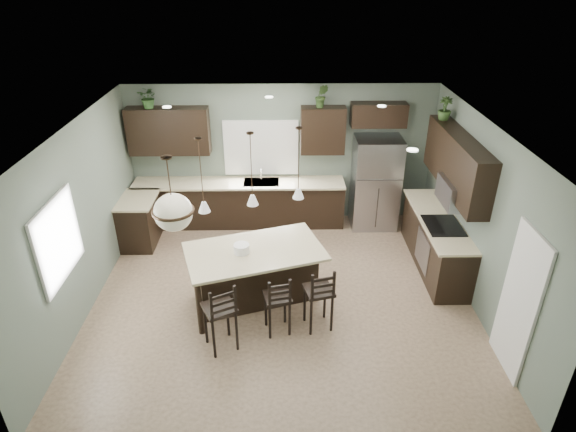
{
  "coord_description": "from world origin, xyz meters",
  "views": [
    {
      "loc": [
        -0.0,
        -6.32,
        4.83
      ],
      "look_at": [
        0.1,
        0.4,
        1.25
      ],
      "focal_mm": 30.0,
      "sensor_mm": 36.0,
      "label": 1
    }
  ],
  "objects_px": {
    "serving_dish": "(241,249)",
    "plant_back_left": "(149,97)",
    "kitchen_island": "(255,275)",
    "bar_stool_left": "(220,315)",
    "bar_stool_right": "(318,297)",
    "refrigerator": "(375,183)",
    "bar_stool_center": "(277,303)"
  },
  "relations": [
    {
      "from": "bar_stool_center",
      "to": "bar_stool_right",
      "type": "xyz_separation_m",
      "value": [
        0.59,
        0.09,
        0.03
      ]
    },
    {
      "from": "serving_dish",
      "to": "bar_stool_left",
      "type": "relative_size",
      "value": 0.22
    },
    {
      "from": "bar_stool_center",
      "to": "bar_stool_right",
      "type": "relative_size",
      "value": 0.93
    },
    {
      "from": "kitchen_island",
      "to": "bar_stool_center",
      "type": "relative_size",
      "value": 2.07
    },
    {
      "from": "refrigerator",
      "to": "serving_dish",
      "type": "height_order",
      "value": "refrigerator"
    },
    {
      "from": "serving_dish",
      "to": "bar_stool_left",
      "type": "bearing_deg",
      "value": -103.58
    },
    {
      "from": "refrigerator",
      "to": "bar_stool_right",
      "type": "bearing_deg",
      "value": -113.17
    },
    {
      "from": "bar_stool_center",
      "to": "bar_stool_right",
      "type": "height_order",
      "value": "bar_stool_right"
    },
    {
      "from": "bar_stool_right",
      "to": "plant_back_left",
      "type": "height_order",
      "value": "plant_back_left"
    },
    {
      "from": "refrigerator",
      "to": "kitchen_island",
      "type": "bearing_deg",
      "value": -132.63
    },
    {
      "from": "serving_dish",
      "to": "bar_stool_center",
      "type": "relative_size",
      "value": 0.24
    },
    {
      "from": "serving_dish",
      "to": "plant_back_left",
      "type": "distance_m",
      "value": 3.64
    },
    {
      "from": "serving_dish",
      "to": "bar_stool_right",
      "type": "xyz_separation_m",
      "value": [
        1.13,
        -0.6,
        -0.46
      ]
    },
    {
      "from": "serving_dish",
      "to": "bar_stool_right",
      "type": "height_order",
      "value": "same"
    },
    {
      "from": "refrigerator",
      "to": "bar_stool_left",
      "type": "bearing_deg",
      "value": -127.47
    },
    {
      "from": "bar_stool_right",
      "to": "kitchen_island",
      "type": "bearing_deg",
      "value": 131.09
    },
    {
      "from": "serving_dish",
      "to": "plant_back_left",
      "type": "xyz_separation_m",
      "value": [
        -1.83,
        2.7,
        1.61
      ]
    },
    {
      "from": "bar_stool_left",
      "to": "bar_stool_right",
      "type": "bearing_deg",
      "value": -10.39
    },
    {
      "from": "kitchen_island",
      "to": "bar_stool_right",
      "type": "relative_size",
      "value": 1.94
    },
    {
      "from": "refrigerator",
      "to": "serving_dish",
      "type": "bearing_deg",
      "value": -134.24
    },
    {
      "from": "bar_stool_left",
      "to": "plant_back_left",
      "type": "xyz_separation_m",
      "value": [
        -1.59,
        3.71,
        2.05
      ]
    },
    {
      "from": "serving_dish",
      "to": "plant_back_left",
      "type": "bearing_deg",
      "value": 124.05
    },
    {
      "from": "bar_stool_left",
      "to": "bar_stool_right",
      "type": "xyz_separation_m",
      "value": [
        1.38,
        0.41,
        -0.02
      ]
    },
    {
      "from": "bar_stool_right",
      "to": "plant_back_left",
      "type": "bearing_deg",
      "value": 117.82
    },
    {
      "from": "bar_stool_center",
      "to": "bar_stool_right",
      "type": "distance_m",
      "value": 0.6
    },
    {
      "from": "serving_dish",
      "to": "plant_back_left",
      "type": "height_order",
      "value": "plant_back_left"
    },
    {
      "from": "kitchen_island",
      "to": "bar_stool_left",
      "type": "height_order",
      "value": "bar_stool_left"
    },
    {
      "from": "refrigerator",
      "to": "plant_back_left",
      "type": "relative_size",
      "value": 4.58
    },
    {
      "from": "refrigerator",
      "to": "plant_back_left",
      "type": "xyz_separation_m",
      "value": [
        -4.31,
        0.16,
        1.68
      ]
    },
    {
      "from": "kitchen_island",
      "to": "bar_stool_center",
      "type": "bearing_deg",
      "value": -82.35
    },
    {
      "from": "bar_stool_center",
      "to": "plant_back_left",
      "type": "height_order",
      "value": "plant_back_left"
    },
    {
      "from": "refrigerator",
      "to": "plant_back_left",
      "type": "height_order",
      "value": "plant_back_left"
    }
  ]
}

